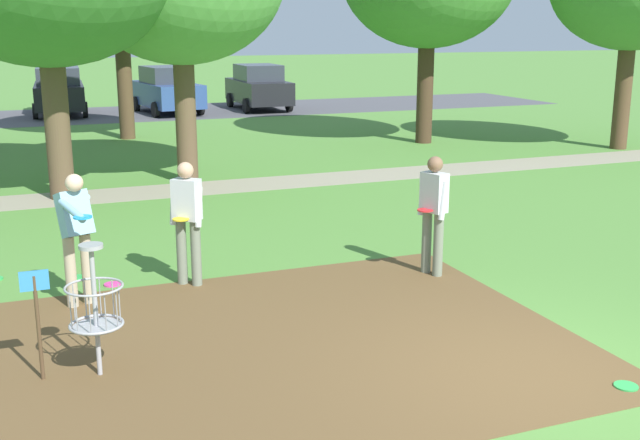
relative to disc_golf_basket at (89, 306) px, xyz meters
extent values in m
plane|color=#518438|center=(4.25, -1.78, -0.75)|extent=(160.00, 160.00, 0.00)
cube|color=brown|center=(1.92, 0.03, -0.75)|extent=(6.78, 5.22, 0.01)
cylinder|color=#9E9EA3|center=(0.06, -0.01, -0.08)|extent=(0.05, 0.05, 1.35)
cylinder|color=#9E9EA3|center=(0.06, -0.01, 0.62)|extent=(0.24, 0.24, 0.04)
torus|color=#9E9EA3|center=(0.06, -0.01, 0.20)|extent=(0.58, 0.58, 0.02)
torus|color=#9E9EA3|center=(0.06, -0.01, -0.20)|extent=(0.55, 0.55, 0.03)
cylinder|color=#9E9EA3|center=(0.06, -0.01, -0.22)|extent=(0.48, 0.48, 0.02)
cylinder|color=gray|center=(0.30, -0.01, 0.00)|extent=(0.01, 0.01, 0.40)
cylinder|color=gray|center=(0.25, 0.13, 0.00)|extent=(0.01, 0.01, 0.40)
cylinder|color=gray|center=(0.13, 0.22, 0.00)|extent=(0.01, 0.01, 0.40)
cylinder|color=gray|center=(-0.01, 0.22, 0.00)|extent=(0.01, 0.01, 0.40)
cylinder|color=gray|center=(-0.13, 0.13, 0.00)|extent=(0.01, 0.01, 0.40)
cylinder|color=gray|center=(-0.18, -0.01, 0.00)|extent=(0.01, 0.01, 0.40)
cylinder|color=gray|center=(-0.13, -0.15, 0.00)|extent=(0.01, 0.01, 0.40)
cylinder|color=gray|center=(-0.01, -0.24, 0.00)|extent=(0.01, 0.01, 0.40)
cylinder|color=gray|center=(0.13, -0.24, 0.00)|extent=(0.01, 0.01, 0.40)
cylinder|color=gray|center=(0.25, -0.15, 0.00)|extent=(0.01, 0.01, 0.40)
cylinder|color=#4C3823|center=(-0.49, 0.09, -0.20)|extent=(0.04, 0.04, 1.10)
cube|color=#3384C6|center=(-0.49, 0.09, 0.30)|extent=(0.28, 0.03, 0.20)
cylinder|color=slate|center=(1.62, 2.42, -0.29)|extent=(0.14, 0.14, 0.92)
cylinder|color=slate|center=(1.45, 2.57, -0.29)|extent=(0.14, 0.14, 0.92)
cube|color=silver|center=(1.54, 2.50, 0.45)|extent=(0.42, 0.40, 0.56)
sphere|color=tan|center=(1.54, 2.50, 0.85)|extent=(0.22, 0.22, 0.22)
cylinder|color=silver|center=(1.67, 2.36, 0.36)|extent=(0.18, 0.18, 0.55)
cylinder|color=silver|center=(1.38, 2.60, 0.36)|extent=(0.18, 0.18, 0.55)
cylinder|color=gold|center=(1.42, 2.36, 0.22)|extent=(0.22, 0.22, 0.02)
cylinder|color=slate|center=(4.91, 1.59, -0.29)|extent=(0.14, 0.14, 0.92)
cylinder|color=slate|center=(4.84, 1.80, -0.29)|extent=(0.14, 0.14, 0.92)
cube|color=silver|center=(4.87, 1.69, 0.45)|extent=(0.33, 0.41, 0.56)
sphere|color=brown|center=(4.87, 1.69, 0.85)|extent=(0.22, 0.22, 0.22)
cylinder|color=silver|center=(4.91, 1.51, 0.36)|extent=(0.18, 0.14, 0.55)
cylinder|color=silver|center=(4.79, 1.86, 0.36)|extent=(0.18, 0.14, 0.55)
cylinder|color=red|center=(4.70, 1.63, 0.22)|extent=(0.22, 0.22, 0.02)
cylinder|color=tan|center=(0.17, 2.25, -0.29)|extent=(0.14, 0.14, 0.92)
cylinder|color=tan|center=(-0.04, 2.17, -0.29)|extent=(0.14, 0.14, 0.92)
cube|color=#84B7D1|center=(0.07, 2.21, 0.45)|extent=(0.47, 0.48, 0.60)
sphere|color=beige|center=(0.09, 2.15, 0.85)|extent=(0.22, 0.22, 0.22)
cylinder|color=#84B7D1|center=(0.02, 1.87, 0.56)|extent=(0.29, 0.58, 0.21)
cylinder|color=#1E93DB|center=(0.12, 1.61, 0.53)|extent=(0.22, 0.22, 0.02)
cylinder|color=#84B7D1|center=(0.16, 2.43, 0.49)|extent=(0.25, 0.48, 0.37)
cylinder|color=green|center=(4.88, -2.21, -0.74)|extent=(0.24, 0.24, 0.02)
cylinder|color=#E53D99|center=(0.54, 2.85, -0.74)|extent=(0.24, 0.24, 0.02)
cylinder|color=green|center=(0.10, 3.35, -0.74)|extent=(0.22, 0.22, 0.02)
cylinder|color=#422D1E|center=(10.95, 13.06, 0.76)|extent=(0.48, 0.48, 3.03)
cylinder|color=brown|center=(0.28, 8.92, 0.70)|extent=(0.50, 0.50, 2.92)
cylinder|color=#4C3823|center=(15.61, 9.99, 0.74)|extent=(0.46, 0.46, 2.98)
cylinder|color=brown|center=(3.06, 9.68, 0.66)|extent=(0.46, 0.46, 2.83)
cylinder|color=#4C3823|center=(2.76, 17.17, 0.82)|extent=(0.47, 0.47, 3.16)
cube|color=#4C4C51|center=(4.25, 24.25, -0.75)|extent=(36.00, 6.00, 0.01)
cube|color=black|center=(1.24, 24.85, 0.00)|extent=(2.04, 4.30, 0.90)
cube|color=#2D333D|center=(1.24, 24.85, 0.77)|extent=(1.71, 2.27, 0.64)
cylinder|color=black|center=(0.42, 26.21, -0.45)|extent=(0.21, 0.61, 0.60)
cylinder|color=black|center=(2.21, 26.10, -0.45)|extent=(0.21, 0.61, 0.60)
cylinder|color=black|center=(0.27, 23.61, -0.45)|extent=(0.21, 0.61, 0.60)
cylinder|color=black|center=(2.06, 23.50, -0.45)|extent=(0.21, 0.61, 0.60)
cube|color=#2D4784|center=(5.28, 23.90, 0.00)|extent=(2.33, 4.40, 0.90)
cube|color=#2D333D|center=(5.28, 23.90, 0.77)|extent=(1.86, 2.37, 0.64)
cylinder|color=black|center=(4.22, 25.07, -0.45)|extent=(0.26, 0.62, 0.60)
cylinder|color=black|center=(6.00, 25.31, -0.45)|extent=(0.26, 0.62, 0.60)
cylinder|color=black|center=(4.56, 22.49, -0.45)|extent=(0.26, 0.62, 0.60)
cylinder|color=black|center=(6.34, 22.73, -0.45)|extent=(0.26, 0.62, 0.60)
cube|color=black|center=(9.10, 23.93, 0.00)|extent=(1.84, 4.22, 0.90)
cube|color=#2D333D|center=(9.10, 23.93, 0.77)|extent=(1.61, 2.20, 0.64)
cylinder|color=black|center=(8.21, 25.24, -0.45)|extent=(0.19, 0.60, 0.60)
cylinder|color=black|center=(10.01, 25.22, -0.45)|extent=(0.19, 0.60, 0.60)
cylinder|color=black|center=(8.19, 22.64, -0.45)|extent=(0.19, 0.60, 0.60)
cylinder|color=black|center=(9.99, 22.62, -0.45)|extent=(0.19, 0.60, 0.60)
cube|color=gray|center=(4.25, 8.82, -0.75)|extent=(40.00, 1.47, 0.00)
camera|label=1|loc=(-0.54, -7.76, 2.75)|focal=44.13mm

